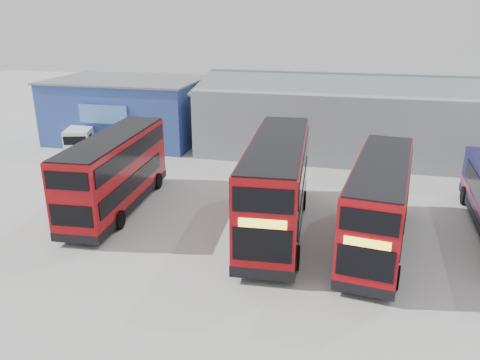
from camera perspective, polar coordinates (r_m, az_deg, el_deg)
ground_plane at (r=20.74m, az=-0.18°, el=-9.79°), size 120.00×120.00×0.00m
office_block at (r=40.71m, az=-13.45°, el=8.35°), size 12.30×8.32×5.12m
maintenance_shed at (r=38.46m, az=19.08°, el=7.20°), size 30.50×12.00×5.89m
double_decker_left at (r=26.12m, az=-14.92°, el=0.82°), size 3.06×9.91×4.13m
double_decker_centre at (r=22.75m, az=4.45°, el=-0.78°), size 3.35×10.96×4.57m
double_decker_right at (r=21.98m, az=16.51°, el=-2.97°), size 3.47×9.91×4.11m
panel_van at (r=38.53m, az=-18.58°, el=5.01°), size 3.10×4.91×2.01m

